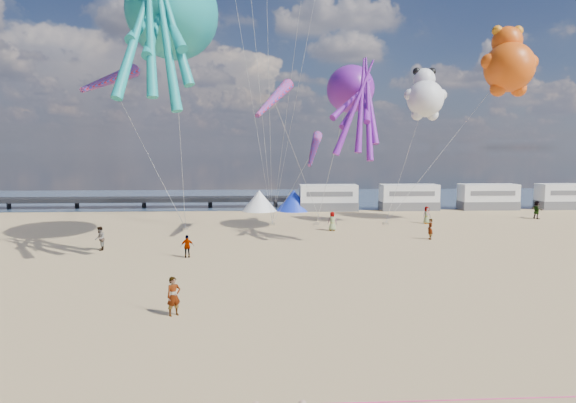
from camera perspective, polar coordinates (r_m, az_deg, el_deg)
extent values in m
plane|color=tan|center=(20.26, 2.64, -15.02)|extent=(120.00, 120.00, 0.00)
plane|color=#344963|center=(74.20, -1.67, 0.39)|extent=(120.00, 120.00, 0.00)
cube|color=black|center=(68.29, -25.59, 0.15)|extent=(60.00, 3.00, 0.50)
cube|color=silver|center=(59.63, 4.49, 0.43)|extent=(6.60, 2.50, 3.00)
cube|color=silver|center=(61.62, 13.28, 0.47)|extent=(6.60, 2.50, 3.00)
cube|color=silver|center=(64.95, 21.34, 0.50)|extent=(6.60, 2.50, 3.00)
cube|color=silver|center=(69.43, 28.49, 0.51)|extent=(6.60, 2.50, 3.00)
cone|color=white|center=(59.13, -3.22, 0.10)|extent=(4.00, 4.00, 2.40)
cone|color=#1933CC|center=(59.26, 0.65, 0.12)|extent=(4.00, 4.00, 2.40)
cylinder|color=#F2338C|center=(15.72, 4.62, -21.46)|extent=(34.00, 0.03, 0.03)
imported|color=tan|center=(23.12, -12.59, -10.23)|extent=(0.75, 0.69, 1.72)
imported|color=#7F6659|center=(45.17, 4.94, -2.20)|extent=(0.63, 0.43, 1.68)
imported|color=#7F6659|center=(38.80, -20.17, -3.88)|extent=(0.74, 0.94, 1.71)
imported|color=#7F6659|center=(34.73, -11.12, -4.91)|extent=(1.06, 0.72, 1.52)
imported|color=#7F6659|center=(58.44, 25.91, -0.84)|extent=(0.69, 1.15, 1.84)
imported|color=#7F6659|center=(42.32, 15.51, -2.97)|extent=(0.53, 1.55, 1.65)
imported|color=#7F6659|center=(50.99, 15.16, -1.46)|extent=(0.69, 0.55, 1.66)
cube|color=gray|center=(46.48, -11.31, -2.97)|extent=(0.50, 0.35, 0.22)
cube|color=gray|center=(48.53, 3.19, -2.49)|extent=(0.50, 0.35, 0.22)
cube|color=gray|center=(49.61, 10.78, -2.40)|extent=(0.50, 0.35, 0.22)
cube|color=gray|center=(51.12, 3.55, -2.06)|extent=(0.50, 0.35, 0.22)
cube|color=gray|center=(48.26, -1.75, -2.53)|extent=(0.50, 0.35, 0.22)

